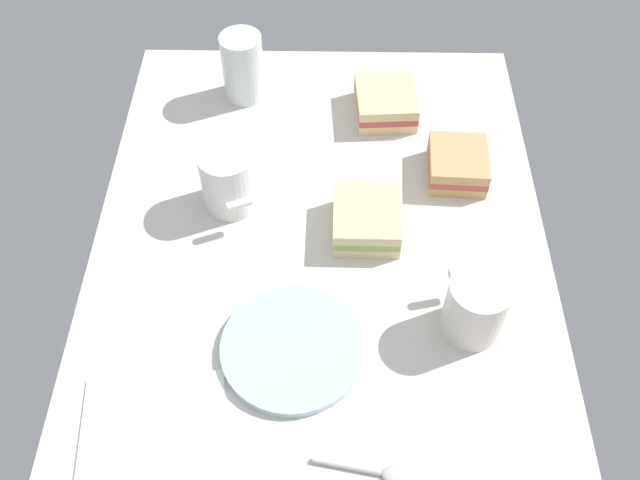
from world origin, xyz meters
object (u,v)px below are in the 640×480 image
object	(u,v)px
coffee_mug_black	(475,307)
paper_napkin	(152,441)
plate_of_food	(292,348)
sandwich_main	(366,220)
glass_of_milk	(243,69)
sandwich_side	(386,102)
sandwich_extra	(457,165)
coffee_mug_milky	(228,179)
spoon	(379,473)

from	to	relation	value
coffee_mug_black	paper_napkin	distance (cm)	41.87
plate_of_food	paper_napkin	distance (cm)	19.92
plate_of_food	coffee_mug_black	size ratio (longest dim) A/B	1.83
plate_of_food	sandwich_main	xyz separation A→B (cm)	(19.70, -9.64, 1.60)
coffee_mug_black	glass_of_milk	bearing A→B (deg)	35.95
sandwich_side	sandwich_extra	size ratio (longest dim) A/B	1.11
coffee_mug_milky	sandwich_main	world-z (taller)	coffee_mug_milky
sandwich_extra	spoon	bearing A→B (deg)	163.98
coffee_mug_milky	plate_of_food	bearing A→B (deg)	-157.93
sandwich_main	sandwich_extra	xyz separation A→B (cm)	(10.94, -13.95, 0.00)
glass_of_milk	spoon	size ratio (longest dim) A/B	0.98
paper_napkin	sandwich_extra	bearing A→B (deg)	-42.57
sandwich_extra	glass_of_milk	bearing A→B (deg)	61.68
paper_napkin	coffee_mug_milky	bearing A→B (deg)	-8.97
plate_of_food	paper_napkin	world-z (taller)	plate_of_food
sandwich_side	paper_napkin	bearing A→B (deg)	152.75
coffee_mug_milky	glass_of_milk	world-z (taller)	glass_of_milk
paper_napkin	sandwich_main	bearing A→B (deg)	-38.53
plate_of_food	coffee_mug_milky	size ratio (longest dim) A/B	1.80
sandwich_main	glass_of_milk	distance (cm)	35.02
sandwich_side	coffee_mug_black	bearing A→B (deg)	-167.13
sandwich_extra	paper_napkin	size ratio (longest dim) A/B	0.59
sandwich_main	paper_napkin	world-z (taller)	sandwich_main
coffee_mug_black	sandwich_extra	world-z (taller)	coffee_mug_black
sandwich_main	sandwich_side	size ratio (longest dim) A/B	0.94
sandwich_side	plate_of_food	bearing A→B (deg)	163.22
glass_of_milk	paper_napkin	distance (cm)	61.34
sandwich_side	spoon	world-z (taller)	sandwich_side
sandwich_main	plate_of_food	bearing A→B (deg)	153.94
sandwich_side	paper_napkin	distance (cm)	63.67
plate_of_food	coffee_mug_black	world-z (taller)	coffee_mug_black
coffee_mug_milky	sandwich_extra	distance (cm)	34.21
spoon	sandwich_extra	bearing A→B (deg)	-16.02
sandwich_main	paper_napkin	size ratio (longest dim) A/B	0.62
coffee_mug_black	coffee_mug_milky	xyz separation A→B (cm)	(20.68, 32.60, 0.28)
coffee_mug_milky	spoon	bearing A→B (deg)	-153.11
sandwich_side	spoon	size ratio (longest dim) A/B	0.95
plate_of_food	sandwich_extra	bearing A→B (deg)	-37.59
coffee_mug_milky	paper_napkin	world-z (taller)	coffee_mug_milky
spoon	sandwich_side	bearing A→B (deg)	-2.90
sandwich_extra	spoon	xyz separation A→B (cm)	(-46.13, 13.24, -1.82)
coffee_mug_milky	paper_napkin	size ratio (longest dim) A/B	0.60
sandwich_main	sandwich_side	xyz separation A→B (cm)	(24.69, -3.74, 0.00)
coffee_mug_milky	sandwich_main	xyz separation A→B (cm)	(-4.86, -19.59, -2.76)
coffee_mug_black	paper_napkin	xyz separation A→B (cm)	(-16.07, 38.39, -4.53)
plate_of_food	sandwich_side	distance (cm)	46.39
plate_of_food	spoon	distance (cm)	18.62
coffee_mug_black	paper_napkin	bearing A→B (deg)	112.71
sandwich_main	glass_of_milk	bearing A→B (deg)	33.91
sandwich_main	spoon	world-z (taller)	sandwich_main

